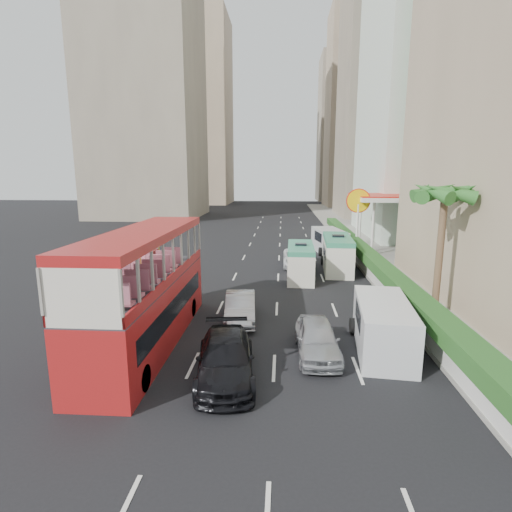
# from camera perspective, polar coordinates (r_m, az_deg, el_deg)

# --- Properties ---
(ground_plane) EXTENTS (200.00, 200.00, 0.00)m
(ground_plane) POSITION_cam_1_polar(r_m,az_deg,el_deg) (17.89, 4.05, -12.75)
(ground_plane) COLOR black
(ground_plane) RESTS_ON ground
(double_decker_bus) EXTENTS (2.50, 11.00, 5.06)m
(double_decker_bus) POSITION_cam_1_polar(r_m,az_deg,el_deg) (17.99, -15.37, -4.44)
(double_decker_bus) COLOR #AA1919
(double_decker_bus) RESTS_ON ground
(car_silver_lane_a) EXTENTS (1.83, 4.35, 1.40)m
(car_silver_lane_a) POSITION_cam_1_polar(r_m,az_deg,el_deg) (20.82, -2.24, -9.16)
(car_silver_lane_a) COLOR #B2B4B9
(car_silver_lane_a) RESTS_ON ground
(car_silver_lane_b) EXTENTS (1.83, 4.28, 1.44)m
(car_silver_lane_b) POSITION_cam_1_polar(r_m,az_deg,el_deg) (17.27, 8.67, -13.79)
(car_silver_lane_b) COLOR #B2B4B9
(car_silver_lane_b) RESTS_ON ground
(car_black) EXTENTS (2.65, 5.30, 1.48)m
(car_black) POSITION_cam_1_polar(r_m,az_deg,el_deg) (15.48, -4.33, -16.84)
(car_black) COLOR black
(car_black) RESTS_ON ground
(van_asset) EXTENTS (2.39, 5.15, 1.43)m
(van_asset) POSITION_cam_1_polar(r_m,az_deg,el_deg) (32.98, 6.01, -1.44)
(van_asset) COLOR silver
(van_asset) RESTS_ON ground
(minibus_near) EXTENTS (1.95, 5.49, 2.41)m
(minibus_near) POSITION_cam_1_polar(r_m,az_deg,el_deg) (28.95, 6.37, -0.82)
(minibus_near) COLOR silver
(minibus_near) RESTS_ON ground
(minibus_far) EXTENTS (2.34, 6.13, 2.67)m
(minibus_far) POSITION_cam_1_polar(r_m,az_deg,el_deg) (31.62, 11.53, 0.31)
(minibus_far) COLOR silver
(minibus_far) RESTS_ON ground
(panel_van_near) EXTENTS (2.63, 5.42, 2.09)m
(panel_van_near) POSITION_cam_1_polar(r_m,az_deg,el_deg) (18.00, 17.68, -9.54)
(panel_van_near) COLOR silver
(panel_van_near) RESTS_ON ground
(panel_van_far) EXTENTS (3.11, 5.84, 2.22)m
(panel_van_far) POSITION_cam_1_polar(r_m,az_deg,el_deg) (39.04, 10.41, 2.11)
(panel_van_far) COLOR silver
(panel_van_far) RESTS_ON ground
(sidewalk) EXTENTS (6.00, 120.00, 0.18)m
(sidewalk) POSITION_cam_1_polar(r_m,az_deg,el_deg) (42.94, 16.04, 1.31)
(sidewalk) COLOR #99968C
(sidewalk) RESTS_ON ground
(kerb_wall) EXTENTS (0.30, 44.00, 1.00)m
(kerb_wall) POSITION_cam_1_polar(r_m,az_deg,el_deg) (31.69, 15.27, -1.06)
(kerb_wall) COLOR silver
(kerb_wall) RESTS_ON sidewalk
(hedge) EXTENTS (1.10, 44.00, 0.70)m
(hedge) POSITION_cam_1_polar(r_m,az_deg,el_deg) (31.52, 15.35, 0.45)
(hedge) COLOR #2D6626
(hedge) RESTS_ON kerb_wall
(palm_tree) EXTENTS (0.36, 0.36, 6.40)m
(palm_tree) POSITION_cam_1_polar(r_m,az_deg,el_deg) (22.18, 24.73, 0.14)
(palm_tree) COLOR brown
(palm_tree) RESTS_ON sidewalk
(shell_station) EXTENTS (6.50, 8.00, 5.50)m
(shell_station) POSITION_cam_1_polar(r_m,az_deg,el_deg) (40.87, 18.20, 4.46)
(shell_station) COLOR silver
(shell_station) RESTS_ON ground
(tower_mid) EXTENTS (16.00, 16.00, 50.00)m
(tower_mid) POSITION_cam_1_polar(r_m,az_deg,el_deg) (78.52, 18.71, 23.91)
(tower_mid) COLOR gray
(tower_mid) RESTS_ON ground
(tower_far_a) EXTENTS (14.00, 14.00, 44.00)m
(tower_far_a) POSITION_cam_1_polar(r_m,az_deg,el_deg) (100.88, 14.37, 19.49)
(tower_far_a) COLOR tan
(tower_far_a) RESTS_ON ground
(tower_far_b) EXTENTS (14.00, 14.00, 40.00)m
(tower_far_b) POSITION_cam_1_polar(r_m,az_deg,el_deg) (122.20, 12.39, 17.16)
(tower_far_b) COLOR gray
(tower_far_b) RESTS_ON ground
(tower_left_a) EXTENTS (18.00, 18.00, 52.00)m
(tower_left_a) POSITION_cam_1_polar(r_m,az_deg,el_deg) (77.49, -15.77, 25.01)
(tower_left_a) COLOR gray
(tower_left_a) RESTS_ON ground
(tower_left_b) EXTENTS (16.00, 16.00, 46.00)m
(tower_left_b) POSITION_cam_1_polar(r_m,az_deg,el_deg) (109.67, -8.22, 19.57)
(tower_left_b) COLOR tan
(tower_left_b) RESTS_ON ground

